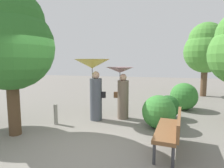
{
  "coord_description": "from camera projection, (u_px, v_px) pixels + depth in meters",
  "views": [
    {
      "loc": [
        1.61,
        -3.72,
        1.95
      ],
      "look_at": [
        0.0,
        2.62,
        1.16
      ],
      "focal_mm": 30.34,
      "sensor_mm": 36.0,
      "label": 1
    }
  ],
  "objects": [
    {
      "name": "ground_plane",
      "position": [
        83.0,
        149.0,
        4.2
      ],
      "size": [
        40.0,
        40.0,
        0.0
      ],
      "primitive_type": "plane",
      "color": "slate"
    },
    {
      "name": "person_right",
      "position": [
        122.0,
        85.0,
        6.37
      ],
      "size": [
        0.94,
        0.94,
        1.75
      ],
      "rotation": [
        0.0,
        0.0,
        1.56
      ],
      "color": "#6B5B4C",
      "rests_on": "ground"
    },
    {
      "name": "bush_path_left",
      "position": [
        184.0,
        96.0,
        7.61
      ],
      "size": [
        1.09,
        1.09,
        1.09
      ],
      "primitive_type": "sphere",
      "color": "#387F33",
      "rests_on": "ground"
    },
    {
      "name": "tree_near_left",
      "position": [
        10.0,
        39.0,
        4.76
      ],
      "size": [
        2.2,
        2.2,
        3.81
      ],
      "color": "#4C3823",
      "rests_on": "ground"
    },
    {
      "name": "bush_behind_bench",
      "position": [
        168.0,
        107.0,
        6.47
      ],
      "size": [
        0.79,
        0.79,
        0.79
      ],
      "primitive_type": "sphere",
      "color": "#235B23",
      "rests_on": "ground"
    },
    {
      "name": "bush_path_right",
      "position": [
        159.0,
        112.0,
        5.51
      ],
      "size": [
        0.97,
        0.97,
        0.97
      ],
      "primitive_type": "sphere",
      "color": "#387F33",
      "rests_on": "ground"
    },
    {
      "name": "path_marker_post",
      "position": [
        56.0,
        114.0,
        5.86
      ],
      "size": [
        0.12,
        0.12,
        0.63
      ],
      "primitive_type": "cylinder",
      "color": "gray",
      "rests_on": "ground"
    },
    {
      "name": "person_left",
      "position": [
        94.0,
        76.0,
        6.19
      ],
      "size": [
        1.16,
        1.16,
        2.02
      ],
      "rotation": [
        0.0,
        0.0,
        1.56
      ],
      "color": "#474C56",
      "rests_on": "ground"
    },
    {
      "name": "park_bench",
      "position": [
        171.0,
        128.0,
        4.07
      ],
      "size": [
        0.66,
        1.55,
        0.83
      ],
      "rotation": [
        0.0,
        0.0,
        -1.68
      ],
      "color": "#38383D",
      "rests_on": "ground"
    },
    {
      "name": "tree_mid_right",
      "position": [
        206.0,
        48.0,
        10.34
      ],
      "size": [
        2.31,
        2.31,
        4.05
      ],
      "color": "brown",
      "rests_on": "ground"
    }
  ]
}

